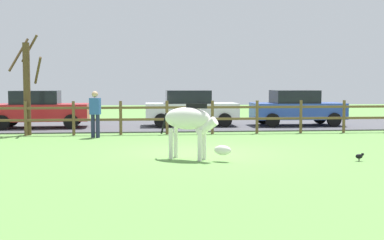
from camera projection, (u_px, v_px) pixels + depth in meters
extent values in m
plane|color=#5B8C42|center=(200.00, 153.00, 13.54)|extent=(60.00, 60.00, 0.00)
cube|color=#47474C|center=(177.00, 124.00, 22.76)|extent=(28.00, 7.40, 0.05)
cylinder|color=brown|center=(26.00, 119.00, 17.88)|extent=(0.11, 0.11, 1.26)
cylinder|color=brown|center=(74.00, 118.00, 18.05)|extent=(0.11, 0.11, 1.26)
cylinder|color=brown|center=(121.00, 118.00, 18.22)|extent=(0.11, 0.11, 1.26)
cylinder|color=brown|center=(167.00, 118.00, 18.39)|extent=(0.11, 0.11, 1.26)
cylinder|color=brown|center=(212.00, 117.00, 18.55)|extent=(0.11, 0.11, 1.26)
cylinder|color=brown|center=(257.00, 117.00, 18.72)|extent=(0.11, 0.11, 1.26)
cylinder|color=brown|center=(301.00, 117.00, 18.89)|extent=(0.11, 0.11, 1.26)
cylinder|color=brown|center=(344.00, 116.00, 19.06)|extent=(0.11, 0.11, 1.26)
cube|color=brown|center=(167.00, 119.00, 18.39)|extent=(20.65, 0.06, 0.09)
cube|color=brown|center=(167.00, 108.00, 18.36)|extent=(20.65, 0.06, 0.09)
cylinder|color=#513A23|center=(27.00, 89.00, 18.02)|extent=(0.25, 0.25, 3.40)
cylinder|color=#513A23|center=(38.00, 70.00, 18.18)|extent=(0.47, 0.84, 0.99)
cylinder|color=#513A23|center=(30.00, 48.00, 18.20)|extent=(0.68, 0.24, 1.02)
cylinder|color=#513A23|center=(19.00, 55.00, 18.16)|extent=(0.65, 0.76, 1.27)
ellipsoid|color=white|center=(187.00, 118.00, 12.31)|extent=(1.31, 1.04, 0.56)
cylinder|color=white|center=(204.00, 144.00, 12.31)|extent=(0.11, 0.11, 0.78)
cylinder|color=white|center=(200.00, 145.00, 12.06)|extent=(0.11, 0.11, 0.78)
cylinder|color=white|center=(176.00, 142.00, 12.65)|extent=(0.11, 0.11, 0.78)
cylinder|color=white|center=(171.00, 144.00, 12.39)|extent=(0.11, 0.11, 0.78)
cylinder|color=white|center=(207.00, 127.00, 12.10)|extent=(0.63, 0.50, 0.51)
ellipsoid|color=white|center=(223.00, 150.00, 11.97)|extent=(0.48, 0.39, 0.24)
cube|color=black|center=(197.00, 106.00, 12.18)|extent=(0.50, 0.32, 0.12)
cylinder|color=black|center=(164.00, 123.00, 12.60)|extent=(0.19, 0.14, 0.54)
cylinder|color=black|center=(359.00, 160.00, 12.07)|extent=(0.01, 0.01, 0.06)
cylinder|color=black|center=(359.00, 160.00, 12.03)|extent=(0.01, 0.01, 0.06)
ellipsoid|color=black|center=(359.00, 156.00, 12.05)|extent=(0.18, 0.10, 0.12)
sphere|color=black|center=(363.00, 154.00, 12.05)|extent=(0.07, 0.07, 0.07)
cube|color=red|center=(40.00, 112.00, 20.61)|extent=(4.08, 1.89, 0.70)
cube|color=black|center=(36.00, 97.00, 20.54)|extent=(1.97, 1.65, 0.56)
cylinder|color=black|center=(75.00, 119.00, 21.67)|extent=(0.61, 0.21, 0.60)
cylinder|color=black|center=(71.00, 122.00, 19.99)|extent=(0.61, 0.21, 0.60)
cylinder|color=black|center=(11.00, 119.00, 21.28)|extent=(0.61, 0.21, 0.60)
cylinder|color=black|center=(2.00, 123.00, 19.60)|extent=(0.61, 0.21, 0.60)
cube|color=white|center=(191.00, 111.00, 21.53)|extent=(4.01, 1.72, 0.70)
cube|color=black|center=(188.00, 97.00, 21.47)|extent=(1.91, 1.57, 0.56)
cylinder|color=black|center=(219.00, 117.00, 22.53)|extent=(0.60, 0.18, 0.60)
cylinder|color=black|center=(225.00, 120.00, 20.84)|extent=(0.60, 0.18, 0.60)
cylinder|color=black|center=(160.00, 118.00, 22.28)|extent=(0.60, 0.18, 0.60)
cylinder|color=black|center=(161.00, 121.00, 20.59)|extent=(0.60, 0.18, 0.60)
cube|color=#2D4CAD|center=(297.00, 111.00, 21.71)|extent=(4.00, 1.71, 0.70)
cube|color=black|center=(294.00, 97.00, 21.65)|extent=(1.90, 1.57, 0.56)
cylinder|color=black|center=(320.00, 117.00, 22.71)|extent=(0.60, 0.18, 0.60)
cylinder|color=black|center=(334.00, 120.00, 21.03)|extent=(0.60, 0.18, 0.60)
cylinder|color=black|center=(263.00, 118.00, 22.45)|extent=(0.60, 0.18, 0.60)
cylinder|color=black|center=(273.00, 120.00, 20.76)|extent=(0.60, 0.18, 0.60)
cylinder|color=#232847|center=(93.00, 126.00, 17.29)|extent=(0.14, 0.14, 0.82)
cylinder|color=#232847|center=(98.00, 126.00, 17.26)|extent=(0.14, 0.14, 0.82)
cube|color=#2D569E|center=(95.00, 106.00, 17.22)|extent=(0.41, 0.31, 0.58)
sphere|color=tan|center=(95.00, 94.00, 17.19)|extent=(0.22, 0.22, 0.22)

